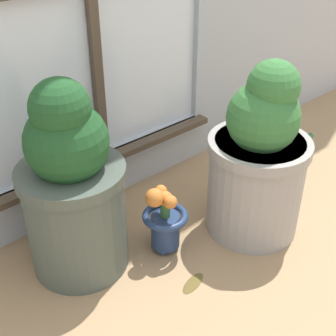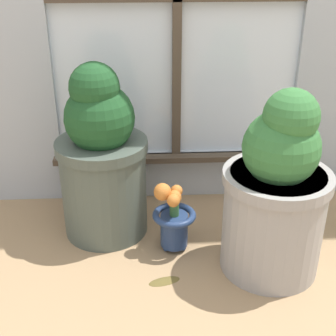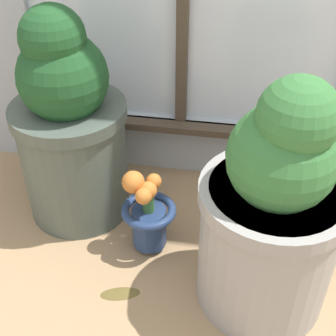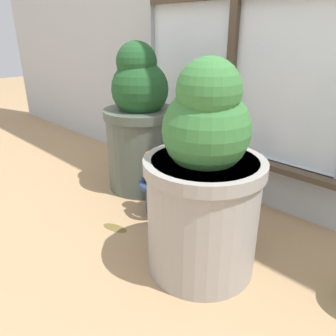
{
  "view_description": "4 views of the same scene",
  "coord_description": "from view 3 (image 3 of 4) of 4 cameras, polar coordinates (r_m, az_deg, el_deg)",
  "views": [
    {
      "loc": [
        -0.87,
        -0.7,
        1.15
      ],
      "look_at": [
        -0.0,
        0.28,
        0.32
      ],
      "focal_mm": 50.0,
      "sensor_mm": 36.0,
      "label": 1
    },
    {
      "loc": [
        -0.13,
        -1.19,
        1.07
      ],
      "look_at": [
        -0.06,
        0.27,
        0.33
      ],
      "focal_mm": 50.0,
      "sensor_mm": 36.0,
      "label": 2
    },
    {
      "loc": [
        0.18,
        -0.72,
        1.06
      ],
      "look_at": [
        0.02,
        0.26,
        0.3
      ],
      "focal_mm": 50.0,
      "sensor_mm": 36.0,
      "label": 3
    },
    {
      "loc": [
        0.84,
        -0.56,
        0.71
      ],
      "look_at": [
        -0.01,
        0.29,
        0.21
      ],
      "focal_mm": 35.0,
      "sensor_mm": 36.0,
      "label": 4
    }
  ],
  "objects": [
    {
      "name": "ground_plane",
      "position": [
        1.29,
        -2.99,
        -17.7
      ],
      "size": [
        10.0,
        10.0,
        0.0
      ],
      "primitive_type": "plane",
      "color": "tan"
    },
    {
      "name": "flower_vase",
      "position": [
        1.36,
        -2.53,
        -5.55
      ],
      "size": [
        0.16,
        0.16,
        0.27
      ],
      "color": "navy",
      "rests_on": "ground_plane"
    },
    {
      "name": "potted_plant_right",
      "position": [
        1.15,
        12.59,
        -5.6
      ],
      "size": [
        0.36,
        0.36,
        0.66
      ],
      "color": "#9E9993",
      "rests_on": "ground_plane"
    },
    {
      "name": "potted_plant_left",
      "position": [
        1.42,
        -11.84,
        4.79
      ],
      "size": [
        0.34,
        0.34,
        0.68
      ],
      "color": "#4C564C",
      "rests_on": "ground_plane"
    },
    {
      "name": "fallen_leaf",
      "position": [
        1.34,
        -5.87,
        -14.92
      ],
      "size": [
        0.12,
        0.07,
        0.01
      ],
      "color": "brown",
      "rests_on": "ground_plane"
    }
  ]
}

